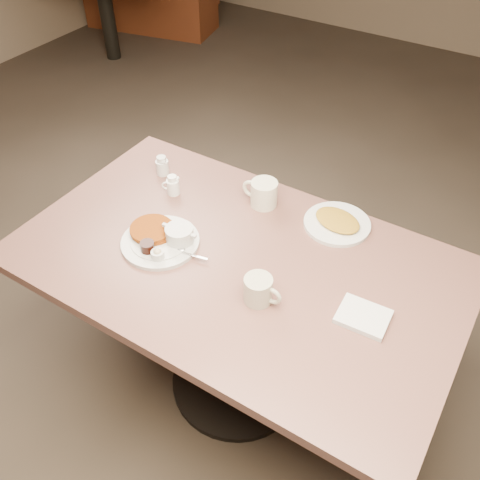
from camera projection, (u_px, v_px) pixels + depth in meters
The scene contains 9 objects.
room at pixel (236, 77), 1.33m from camera, with size 7.04×8.04×2.84m.
diner_table at pixel (237, 292), 1.88m from camera, with size 1.50×0.90×0.75m.
main_plate at pixel (163, 238), 1.81m from camera, with size 0.34×0.29×0.07m.
coffee_mug_near at pixel (259, 290), 1.60m from camera, with size 0.13×0.09×0.09m.
napkin at pixel (363, 317), 1.57m from camera, with size 0.16×0.13×0.02m.
coffee_mug_far at pixel (263, 193), 1.95m from camera, with size 0.14×0.10×0.10m.
creamer_left at pixel (173, 186), 2.01m from camera, with size 0.07×0.06×0.08m.
creamer_right at pixel (162, 166), 2.11m from camera, with size 0.07×0.06×0.08m.
hash_plate at pixel (337, 223), 1.88m from camera, with size 0.29×0.29×0.04m.
Camera 1 is at (0.68, -1.06, 1.99)m, focal length 39.21 mm.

